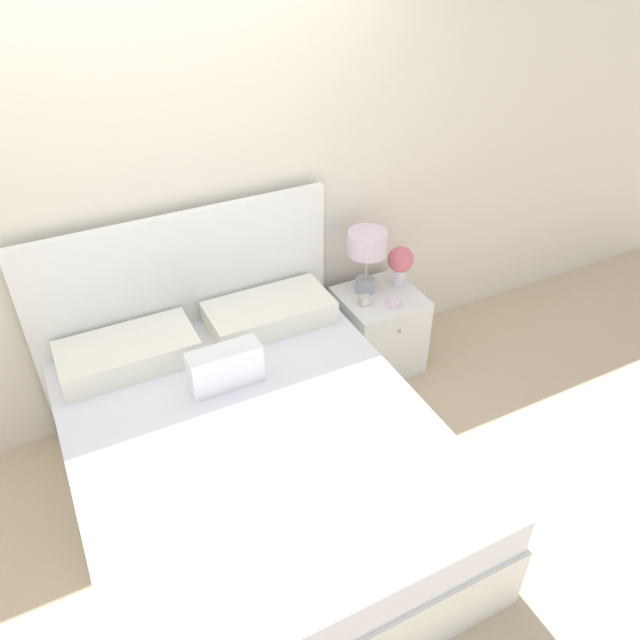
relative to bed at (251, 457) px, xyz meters
The scene contains 8 objects.
ground_plane 0.97m from the bed, 90.00° to the left, with size 12.00×12.00×0.00m, color #CCB28E.
wall_back 1.39m from the bed, 90.00° to the left, with size 8.00×0.06×2.60m.
bed is the anchor object (origin of this frame).
nightstand 1.32m from the bed, 30.28° to the left, with size 0.49×0.48×0.54m.
table_lamp 1.41m from the bed, 34.78° to the left, with size 0.24×0.24×0.41m.
flower_vase 1.54m from the bed, 28.74° to the left, with size 0.16×0.16×0.26m.
teacup 1.29m from the bed, 24.68° to the left, with size 0.11×0.11×0.05m.
alarm_clock 1.19m from the bed, 31.84° to the left, with size 0.06×0.04×0.06m.
Camera 1 is at (-0.65, -2.93, 2.67)m, focal length 35.00 mm.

